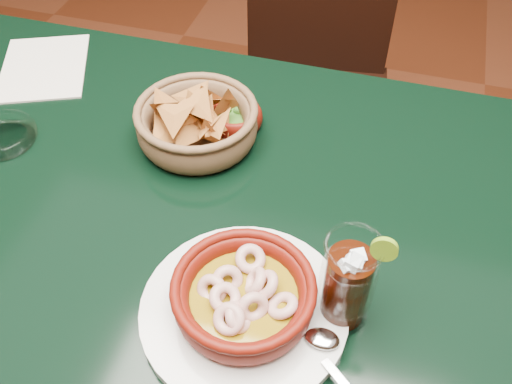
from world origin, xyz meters
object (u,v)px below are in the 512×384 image
(dining_chair, at_px, (313,81))
(cola_drink, at_px, (347,283))
(chip_basket, at_px, (197,123))
(dining_table, at_px, (182,230))
(shrimp_plate, at_px, (244,300))

(dining_chair, xyz_separation_m, cola_drink, (0.21, -0.85, 0.33))
(dining_chair, distance_m, chip_basket, 0.66)
(dining_table, relative_size, chip_basket, 4.97)
(shrimp_plate, xyz_separation_m, cola_drink, (0.12, 0.04, 0.04))
(chip_basket, height_order, cola_drink, cola_drink)
(dining_table, distance_m, dining_chair, 0.73)
(cola_drink, bearing_deg, dining_chair, 103.55)
(dining_chair, xyz_separation_m, shrimp_plate, (0.08, -0.89, 0.29))
(chip_basket, distance_m, cola_drink, 0.41)
(chip_basket, relative_size, cola_drink, 1.43)
(dining_chair, xyz_separation_m, chip_basket, (-0.10, -0.58, 0.30))
(shrimp_plate, height_order, cola_drink, cola_drink)
(dining_chair, height_order, shrimp_plate, dining_chair)
(dining_chair, bearing_deg, shrimp_plate, -84.72)
(dining_table, bearing_deg, shrimp_plate, -46.93)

